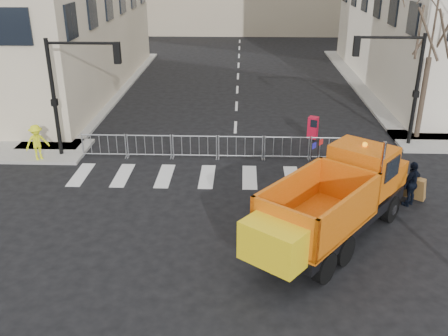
{
  "coord_description": "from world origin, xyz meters",
  "views": [
    {
      "loc": [
        0.33,
        -13.66,
        8.77
      ],
      "look_at": [
        -0.27,
        2.5,
        1.72
      ],
      "focal_mm": 40.0,
      "sensor_mm": 36.0,
      "label": 1
    }
  ],
  "objects_px": {
    "plow_truck": "(334,200)",
    "cop_a": "(385,172)",
    "cop_b": "(376,160)",
    "cop_c": "(412,184)",
    "newspaper_box": "(313,128)",
    "worker": "(37,142)"
  },
  "relations": [
    {
      "from": "cop_b",
      "to": "worker",
      "type": "xyz_separation_m",
      "value": [
        -14.68,
        1.17,
        0.15
      ]
    },
    {
      "from": "cop_a",
      "to": "worker",
      "type": "relative_size",
      "value": 1.06
    },
    {
      "from": "cop_a",
      "to": "cop_b",
      "type": "bearing_deg",
      "value": -129.19
    },
    {
      "from": "cop_a",
      "to": "cop_b",
      "type": "xyz_separation_m",
      "value": [
        -0.03,
        1.33,
        -0.05
      ]
    },
    {
      "from": "cop_a",
      "to": "cop_c",
      "type": "height_order",
      "value": "cop_c"
    },
    {
      "from": "plow_truck",
      "to": "newspaper_box",
      "type": "xyz_separation_m",
      "value": [
        0.57,
        9.46,
        -0.79
      ]
    },
    {
      "from": "plow_truck",
      "to": "cop_b",
      "type": "relative_size",
      "value": 5.09
    },
    {
      "from": "cop_a",
      "to": "worker",
      "type": "height_order",
      "value": "worker"
    },
    {
      "from": "worker",
      "to": "cop_b",
      "type": "bearing_deg",
      "value": -43.86
    },
    {
      "from": "cop_b",
      "to": "cop_a",
      "type": "bearing_deg",
      "value": 103.4
    },
    {
      "from": "cop_c",
      "to": "newspaper_box",
      "type": "bearing_deg",
      "value": -109.05
    },
    {
      "from": "cop_a",
      "to": "plow_truck",
      "type": "bearing_deg",
      "value": 14.08
    },
    {
      "from": "cop_a",
      "to": "cop_b",
      "type": "distance_m",
      "value": 1.33
    },
    {
      "from": "plow_truck",
      "to": "cop_b",
      "type": "distance_m",
      "value": 5.73
    },
    {
      "from": "cop_b",
      "to": "worker",
      "type": "distance_m",
      "value": 14.72
    },
    {
      "from": "cop_a",
      "to": "cop_c",
      "type": "distance_m",
      "value": 1.29
    },
    {
      "from": "plow_truck",
      "to": "cop_b",
      "type": "height_order",
      "value": "plow_truck"
    },
    {
      "from": "plow_truck",
      "to": "cop_a",
      "type": "bearing_deg",
      "value": 2.61
    },
    {
      "from": "cop_a",
      "to": "cop_c",
      "type": "xyz_separation_m",
      "value": [
        0.71,
        -1.08,
        0.02
      ]
    },
    {
      "from": "plow_truck",
      "to": "worker",
      "type": "relative_size",
      "value": 5.1
    },
    {
      "from": "plow_truck",
      "to": "worker",
      "type": "bearing_deg",
      "value": 100.61
    },
    {
      "from": "newspaper_box",
      "to": "plow_truck",
      "type": "bearing_deg",
      "value": -68.79
    }
  ]
}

